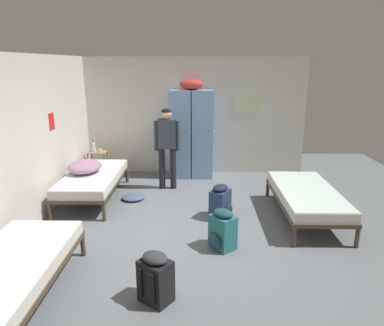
{
  "coord_description": "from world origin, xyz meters",
  "views": [
    {
      "loc": [
        0.09,
        -4.69,
        2.38
      ],
      "look_at": [
        0.0,
        0.29,
        0.95
      ],
      "focal_mm": 32.62,
      "sensor_mm": 36.0,
      "label": 1
    }
  ],
  "objects_px": {
    "bed_left_rear": "(93,179)",
    "water_bottle": "(94,146)",
    "locker_bank": "(191,132)",
    "shelf_unit": "(98,162)",
    "bed_right": "(307,196)",
    "backpack_black": "(156,278)",
    "backpack_teal": "(222,230)",
    "person_traveler": "(167,141)",
    "backpack_navy": "(221,202)",
    "clothes_pile_denim": "(133,197)",
    "lotion_bottle": "(100,150)",
    "bed_left_front": "(10,270)",
    "bedding_heap": "(85,166)"
  },
  "relations": [
    {
      "from": "bed_left_rear",
      "to": "water_bottle",
      "type": "height_order",
      "value": "water_bottle"
    },
    {
      "from": "locker_bank",
      "to": "shelf_unit",
      "type": "height_order",
      "value": "locker_bank"
    },
    {
      "from": "bed_right",
      "to": "backpack_black",
      "type": "bearing_deg",
      "value": -136.22
    },
    {
      "from": "locker_bank",
      "to": "backpack_teal",
      "type": "relative_size",
      "value": 3.76
    },
    {
      "from": "backpack_teal",
      "to": "backpack_black",
      "type": "relative_size",
      "value": 1.0
    },
    {
      "from": "person_traveler",
      "to": "backpack_navy",
      "type": "relative_size",
      "value": 2.85
    },
    {
      "from": "water_bottle",
      "to": "shelf_unit",
      "type": "bearing_deg",
      "value": -14.04
    },
    {
      "from": "backpack_teal",
      "to": "clothes_pile_denim",
      "type": "height_order",
      "value": "backpack_teal"
    },
    {
      "from": "bed_left_rear",
      "to": "backpack_navy",
      "type": "height_order",
      "value": "backpack_navy"
    },
    {
      "from": "water_bottle",
      "to": "backpack_black",
      "type": "height_order",
      "value": "water_bottle"
    },
    {
      "from": "shelf_unit",
      "to": "lotion_bottle",
      "type": "bearing_deg",
      "value": -29.74
    },
    {
      "from": "lotion_bottle",
      "to": "backpack_black",
      "type": "xyz_separation_m",
      "value": [
        1.64,
        -3.99,
        -0.37
      ]
    },
    {
      "from": "person_traveler",
      "to": "lotion_bottle",
      "type": "relative_size",
      "value": 12.28
    },
    {
      "from": "backpack_teal",
      "to": "bed_left_front",
      "type": "bearing_deg",
      "value": -152.62
    },
    {
      "from": "bed_left_front",
      "to": "backpack_navy",
      "type": "xyz_separation_m",
      "value": [
        2.25,
        2.1,
        -0.12
      ]
    },
    {
      "from": "shelf_unit",
      "to": "bed_right",
      "type": "distance_m",
      "value": 4.33
    },
    {
      "from": "bed_right",
      "to": "backpack_black",
      "type": "distance_m",
      "value": 2.95
    },
    {
      "from": "bed_left_front",
      "to": "bedding_heap",
      "type": "height_order",
      "value": "bedding_heap"
    },
    {
      "from": "backpack_navy",
      "to": "bed_left_rear",
      "type": "bearing_deg",
      "value": 161.35
    },
    {
      "from": "water_bottle",
      "to": "backpack_black",
      "type": "relative_size",
      "value": 0.45
    },
    {
      "from": "shelf_unit",
      "to": "bed_left_front",
      "type": "distance_m",
      "value": 4.11
    },
    {
      "from": "person_traveler",
      "to": "bed_left_front",
      "type": "bearing_deg",
      "value": -110.54
    },
    {
      "from": "bed_right",
      "to": "person_traveler",
      "type": "distance_m",
      "value": 2.72
    },
    {
      "from": "clothes_pile_denim",
      "to": "lotion_bottle",
      "type": "bearing_deg",
      "value": 126.17
    },
    {
      "from": "locker_bank",
      "to": "clothes_pile_denim",
      "type": "distance_m",
      "value": 1.97
    },
    {
      "from": "lotion_bottle",
      "to": "clothes_pile_denim",
      "type": "distance_m",
      "value": 1.62
    },
    {
      "from": "bed_left_front",
      "to": "lotion_bottle",
      "type": "distance_m",
      "value": 4.07
    },
    {
      "from": "bedding_heap",
      "to": "backpack_teal",
      "type": "relative_size",
      "value": 1.27
    },
    {
      "from": "shelf_unit",
      "to": "clothes_pile_denim",
      "type": "xyz_separation_m",
      "value": [
        0.96,
        -1.26,
        -0.3
      ]
    },
    {
      "from": "bed_right",
      "to": "lotion_bottle",
      "type": "bearing_deg",
      "value": 152.6
    },
    {
      "from": "backpack_navy",
      "to": "person_traveler",
      "type": "bearing_deg",
      "value": 125.31
    },
    {
      "from": "shelf_unit",
      "to": "backpack_navy",
      "type": "relative_size",
      "value": 1.04
    },
    {
      "from": "water_bottle",
      "to": "backpack_navy",
      "type": "xyz_separation_m",
      "value": [
        2.58,
        -2.02,
        -0.42
      ]
    },
    {
      "from": "locker_bank",
      "to": "water_bottle",
      "type": "distance_m",
      "value": 2.1
    },
    {
      "from": "bed_left_front",
      "to": "shelf_unit",
      "type": "bearing_deg",
      "value": 93.49
    },
    {
      "from": "bed_left_front",
      "to": "backpack_teal",
      "type": "xyz_separation_m",
      "value": [
        2.21,
        1.14,
        -0.12
      ]
    },
    {
      "from": "shelf_unit",
      "to": "bedding_heap",
      "type": "bearing_deg",
      "value": -84.91
    },
    {
      "from": "shelf_unit",
      "to": "water_bottle",
      "type": "distance_m",
      "value": 0.35
    },
    {
      "from": "bed_right",
      "to": "bed_left_front",
      "type": "height_order",
      "value": "same"
    },
    {
      "from": "shelf_unit",
      "to": "person_traveler",
      "type": "bearing_deg",
      "value": -22.8
    },
    {
      "from": "bed_left_front",
      "to": "backpack_black",
      "type": "relative_size",
      "value": 3.45
    },
    {
      "from": "bed_right",
      "to": "water_bottle",
      "type": "xyz_separation_m",
      "value": [
        -3.92,
        2.01,
        0.3
      ]
    },
    {
      "from": "shelf_unit",
      "to": "person_traveler",
      "type": "height_order",
      "value": "person_traveler"
    },
    {
      "from": "backpack_navy",
      "to": "backpack_black",
      "type": "height_order",
      "value": "same"
    },
    {
      "from": "bedding_heap",
      "to": "lotion_bottle",
      "type": "distance_m",
      "value": 1.14
    },
    {
      "from": "bed_left_rear",
      "to": "water_bottle",
      "type": "bearing_deg",
      "value": 104.69
    },
    {
      "from": "locker_bank",
      "to": "shelf_unit",
      "type": "relative_size",
      "value": 3.63
    },
    {
      "from": "bed_left_rear",
      "to": "bed_left_front",
      "type": "relative_size",
      "value": 1.0
    },
    {
      "from": "bedding_heap",
      "to": "clothes_pile_denim",
      "type": "bearing_deg",
      "value": -5.55
    },
    {
      "from": "backpack_navy",
      "to": "clothes_pile_denim",
      "type": "xyz_separation_m",
      "value": [
        -1.54,
        0.74,
        -0.22
      ]
    }
  ]
}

